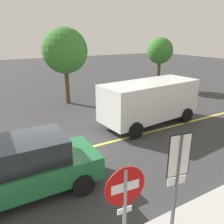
{
  "coord_description": "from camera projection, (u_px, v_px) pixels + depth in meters",
  "views": [
    {
      "loc": [
        -1.79,
        -7.73,
        4.41
      ],
      "look_at": [
        2.69,
        0.08,
        1.34
      ],
      "focal_mm": 36.27,
      "sensor_mm": 36.0,
      "label": 1
    }
  ],
  "objects": [
    {
      "name": "speed_limit_sign",
      "position": [
        178.0,
        166.0,
        4.81
      ],
      "size": [
        0.53,
        0.11,
        2.52
      ],
      "color": "#4C4C51",
      "rests_on": "ground_plane"
    },
    {
      "name": "ground_plane",
      "position": [
        52.0,
        157.0,
        8.61
      ],
      "size": [
        80.0,
        80.0,
        0.0
      ],
      "primitive_type": "plane",
      "color": "#38383A"
    },
    {
      "name": "lane_marking_centre",
      "position": [
        119.0,
        140.0,
        10.02
      ],
      "size": [
        28.0,
        0.16,
        0.01
      ],
      "primitive_type": "cube",
      "color": "#E0D14C"
    },
    {
      "name": "tree_centre_verge",
      "position": [
        65.0,
        51.0,
        14.36
      ],
      "size": [
        2.89,
        2.89,
        4.92
      ],
      "color": "#513823",
      "rests_on": "ground_plane"
    },
    {
      "name": "stop_sign",
      "position": [
        125.0,
        204.0,
        3.98
      ],
      "size": [
        0.76,
        0.09,
        2.34
      ],
      "color": "gray",
      "rests_on": "ground_plane"
    },
    {
      "name": "tree_left_verge",
      "position": [
        160.0,
        51.0,
        18.48
      ],
      "size": [
        2.11,
        2.11,
        4.26
      ],
      "color": "#513823",
      "rests_on": "ground_plane"
    },
    {
      "name": "car_green_crossing",
      "position": [
        24.0,
        168.0,
        6.41
      ],
      "size": [
        4.43,
        2.04,
        1.71
      ],
      "color": "#236B3D",
      "rests_on": "ground_plane"
    },
    {
      "name": "white_van",
      "position": [
        150.0,
        100.0,
        11.55
      ],
      "size": [
        5.36,
        2.63,
        2.2
      ],
      "color": "white",
      "rests_on": "ground_plane"
    }
  ]
}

